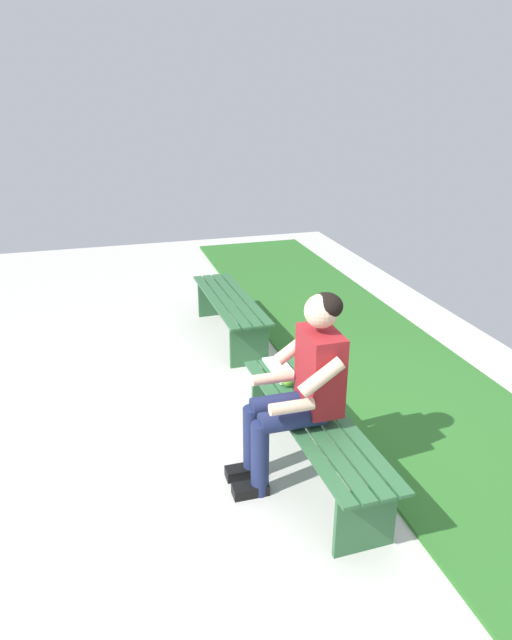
% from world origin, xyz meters
% --- Properties ---
extents(ground_plane, '(10.00, 7.00, 0.04)m').
position_xyz_m(ground_plane, '(1.10, 1.00, -0.02)').
color(ground_plane, beige).
extents(grass_strip, '(9.00, 1.55, 0.03)m').
position_xyz_m(grass_strip, '(1.10, -1.12, 0.01)').
color(grass_strip, '#2D6B28').
rests_on(grass_strip, ground).
extents(bench_near, '(1.67, 0.44, 0.42)m').
position_xyz_m(bench_near, '(0.00, 0.00, 0.32)').
color(bench_near, '#2D6038').
rests_on(bench_near, ground).
extents(bench_far, '(1.52, 0.44, 0.42)m').
position_xyz_m(bench_far, '(2.20, 0.00, 0.32)').
color(bench_far, '#2D6038').
rests_on(bench_far, ground).
extents(person_seated, '(0.50, 0.69, 1.23)m').
position_xyz_m(person_seated, '(-0.02, 0.10, 0.67)').
color(person_seated, maroon).
rests_on(person_seated, ground).
extents(apple, '(0.07, 0.07, 0.07)m').
position_xyz_m(apple, '(0.39, 0.03, 0.46)').
color(apple, '#72B738').
rests_on(apple, bench_near).
extents(book_open, '(0.42, 0.17, 0.02)m').
position_xyz_m(book_open, '(0.61, 0.01, 0.43)').
color(book_open, white).
rests_on(book_open, bench_near).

